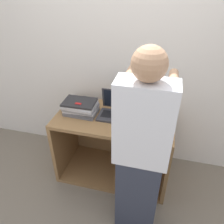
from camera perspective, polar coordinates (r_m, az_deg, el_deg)
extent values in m
plane|color=#756B5B|center=(2.50, -1.34, -20.24)|extent=(12.00, 12.00, 0.00)
cube|color=silver|center=(2.36, 3.18, 12.92)|extent=(8.00, 0.05, 2.40)
cube|color=olive|center=(2.20, 0.61, -1.74)|extent=(1.19, 0.63, 0.04)
cube|color=olive|center=(2.68, 0.52, -14.82)|extent=(1.19, 0.63, 0.04)
cube|color=olive|center=(2.59, -11.98, -6.64)|extent=(0.04, 0.63, 0.70)
cube|color=olive|center=(2.39, 14.32, -10.94)|extent=(0.04, 0.63, 0.70)
cube|color=olive|center=(2.65, 2.11, -4.80)|extent=(1.11, 0.04, 0.70)
cube|color=#333338|center=(2.18, 0.62, -1.14)|extent=(0.32, 0.23, 0.02)
cube|color=black|center=(2.18, 0.68, -0.75)|extent=(0.26, 0.13, 0.00)
cube|color=#333338|center=(2.23, 1.49, 3.39)|extent=(0.32, 0.05, 0.23)
cube|color=black|center=(2.23, 1.46, 3.35)|extent=(0.28, 0.04, 0.20)
cube|color=slate|center=(2.27, -7.91, -0.02)|extent=(0.33, 0.24, 0.02)
cube|color=slate|center=(2.27, -8.01, 0.48)|extent=(0.33, 0.23, 0.02)
cube|color=#B7B7BC|center=(2.26, -7.97, 0.94)|extent=(0.33, 0.24, 0.02)
cube|color=gray|center=(2.24, -8.17, 1.24)|extent=(0.33, 0.24, 0.02)
cube|color=#B7B7BC|center=(2.23, -8.34, 1.69)|extent=(0.33, 0.24, 0.02)
cube|color=#B7B7BC|center=(2.23, -8.34, 2.11)|extent=(0.33, 0.24, 0.02)
cube|color=#232326|center=(2.22, -8.49, 2.56)|extent=(0.33, 0.24, 0.02)
cube|color=gray|center=(2.14, 10.07, -2.57)|extent=(0.32, 0.23, 0.02)
cube|color=#232326|center=(2.13, 9.79, -2.05)|extent=(0.33, 0.24, 0.02)
cube|color=gray|center=(2.12, 10.11, -1.56)|extent=(0.33, 0.24, 0.02)
cube|color=#232326|center=(2.11, 9.78, -1.15)|extent=(0.33, 0.24, 0.02)
cube|color=#2D3342|center=(2.00, 6.54, -20.29)|extent=(0.34, 0.20, 0.81)
cube|color=white|center=(1.49, 8.24, -3.29)|extent=(0.40, 0.20, 0.64)
sphere|color=tan|center=(1.29, 9.75, 12.29)|extent=(0.22, 0.22, 0.22)
cylinder|color=tan|center=(1.63, 4.41, 9.19)|extent=(0.07, 0.32, 0.07)
cylinder|color=tan|center=(1.61, 15.78, 7.75)|extent=(0.07, 0.32, 0.07)
cube|color=red|center=(2.17, -8.84, 2.18)|extent=(0.06, 0.02, 0.01)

